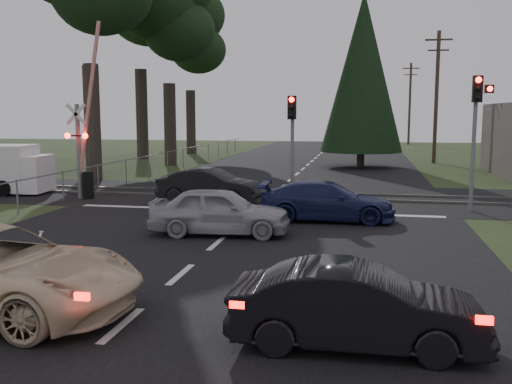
% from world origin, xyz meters
% --- Properties ---
extents(ground, '(120.00, 120.00, 0.00)m').
position_xyz_m(ground, '(0.00, 0.00, 0.00)').
color(ground, '#293618').
rests_on(ground, ground).
extents(road, '(14.00, 100.00, 0.01)m').
position_xyz_m(road, '(0.00, 10.00, 0.01)').
color(road, black).
rests_on(road, ground).
extents(rail_corridor, '(120.00, 8.00, 0.01)m').
position_xyz_m(rail_corridor, '(0.00, 12.00, 0.01)').
color(rail_corridor, black).
rests_on(rail_corridor, ground).
extents(stop_line, '(13.00, 0.35, 0.00)m').
position_xyz_m(stop_line, '(0.00, 8.20, 0.01)').
color(stop_line, silver).
rests_on(stop_line, ground).
extents(rail_near, '(120.00, 0.12, 0.10)m').
position_xyz_m(rail_near, '(0.00, 11.20, 0.05)').
color(rail_near, '#59544C').
rests_on(rail_near, ground).
extents(rail_far, '(120.00, 0.12, 0.10)m').
position_xyz_m(rail_far, '(0.00, 12.80, 0.05)').
color(rail_far, '#59544C').
rests_on(rail_far, ground).
extents(crossing_signal, '(1.62, 0.38, 6.96)m').
position_xyz_m(crossing_signal, '(-7.27, 9.79, 2.06)').
color(crossing_signal, slate).
rests_on(crossing_signal, ground).
extents(traffic_signal_right, '(0.68, 0.48, 4.70)m').
position_xyz_m(traffic_signal_right, '(7.55, 9.47, 3.31)').
color(traffic_signal_right, slate).
rests_on(traffic_signal_right, ground).
extents(traffic_signal_center, '(0.32, 0.48, 4.10)m').
position_xyz_m(traffic_signal_center, '(1.00, 10.68, 2.81)').
color(traffic_signal_center, slate).
rests_on(traffic_signal_center, ground).
extents(utility_pole_mid, '(1.80, 0.26, 9.00)m').
position_xyz_m(utility_pole_mid, '(8.50, 30.00, 4.73)').
color(utility_pole_mid, '#4C3D2D').
rests_on(utility_pole_mid, ground).
extents(utility_pole_far, '(1.80, 0.26, 9.00)m').
position_xyz_m(utility_pole_far, '(8.50, 55.00, 4.73)').
color(utility_pole_far, '#4C3D2D').
rests_on(utility_pole_far, ground).
extents(euc_tree_c, '(6.00, 6.00, 13.20)m').
position_xyz_m(euc_tree_c, '(-9.00, 25.00, 9.51)').
color(euc_tree_c, '#473D33').
rests_on(euc_tree_c, ground).
extents(euc_tree_e, '(6.00, 6.00, 13.20)m').
position_xyz_m(euc_tree_e, '(-11.00, 36.00, 9.51)').
color(euc_tree_e, '#473D33').
rests_on(euc_tree_e, ground).
extents(conifer_tree, '(5.20, 5.20, 11.00)m').
position_xyz_m(conifer_tree, '(3.50, 26.00, 5.99)').
color(conifer_tree, '#473D33').
rests_on(conifer_tree, ground).
extents(fence_left, '(0.10, 36.00, 1.20)m').
position_xyz_m(fence_left, '(-7.80, 22.50, 0.00)').
color(fence_left, slate).
rests_on(fence_left, ground).
extents(dark_hatchback, '(3.73, 1.36, 1.22)m').
position_xyz_m(dark_hatchback, '(3.75, -3.16, 0.61)').
color(dark_hatchback, black).
rests_on(dark_hatchback, ground).
extents(silver_car, '(4.09, 1.92, 1.35)m').
position_xyz_m(silver_car, '(-0.20, 4.14, 0.68)').
color(silver_car, '#A5A7AD').
rests_on(silver_car, ground).
extents(blue_sedan, '(4.39, 1.88, 1.26)m').
position_xyz_m(blue_sedan, '(2.63, 6.88, 0.63)').
color(blue_sedan, '#191F4C').
rests_on(blue_sedan, ground).
extents(dark_car_far, '(4.13, 1.77, 1.32)m').
position_xyz_m(dark_car_far, '(-2.00, 9.65, 0.66)').
color(dark_car_far, black).
rests_on(dark_car_far, ground).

